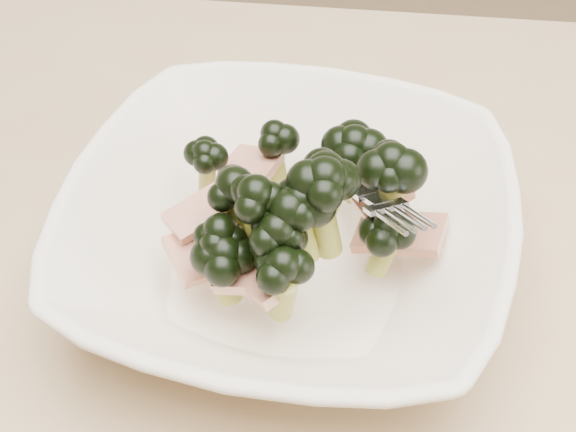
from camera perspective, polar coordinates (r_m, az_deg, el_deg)
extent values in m
cube|color=tan|center=(0.51, 4.77, -11.21)|extent=(1.20, 0.80, 0.04)
imported|color=white|center=(0.51, 0.00, -1.26)|extent=(0.31, 0.31, 0.07)
cylinder|color=olive|center=(0.47, -4.72, -2.65)|extent=(0.02, 0.01, 0.03)
ellipsoid|color=black|center=(0.45, -4.86, -1.07)|extent=(0.03, 0.03, 0.03)
cylinder|color=olive|center=(0.53, 4.60, 3.05)|extent=(0.02, 0.02, 0.04)
ellipsoid|color=black|center=(0.52, 4.76, 5.17)|extent=(0.04, 0.04, 0.03)
cylinder|color=olive|center=(0.53, -5.77, 2.70)|extent=(0.01, 0.01, 0.04)
ellipsoid|color=black|center=(0.52, -5.94, 4.50)|extent=(0.03, 0.03, 0.02)
cylinder|color=olive|center=(0.47, -4.44, -4.37)|extent=(0.02, 0.02, 0.04)
ellipsoid|color=black|center=(0.45, -4.59, -2.62)|extent=(0.04, 0.04, 0.03)
cylinder|color=olive|center=(0.46, 2.50, -0.26)|extent=(0.03, 0.02, 0.06)
ellipsoid|color=black|center=(0.44, 2.63, 2.76)|extent=(0.04, 0.04, 0.03)
cylinder|color=olive|center=(0.50, 7.03, 1.02)|extent=(0.03, 0.02, 0.06)
ellipsoid|color=black|center=(0.48, 7.37, 3.85)|extent=(0.04, 0.04, 0.03)
cylinder|color=olive|center=(0.55, -0.95, 4.11)|extent=(0.02, 0.02, 0.04)
ellipsoid|color=black|center=(0.54, -0.98, 5.87)|extent=(0.03, 0.03, 0.03)
cylinder|color=olive|center=(0.47, -3.67, 0.18)|extent=(0.02, 0.02, 0.03)
ellipsoid|color=black|center=(0.46, -3.80, 2.15)|extent=(0.04, 0.04, 0.03)
cylinder|color=olive|center=(0.46, -2.21, -0.81)|extent=(0.02, 0.02, 0.04)
ellipsoid|color=black|center=(0.44, -2.30, 1.60)|extent=(0.04, 0.04, 0.03)
cylinder|color=olive|center=(0.45, -0.77, -3.32)|extent=(0.02, 0.02, 0.05)
ellipsoid|color=black|center=(0.44, -0.80, -0.98)|extent=(0.03, 0.03, 0.03)
cylinder|color=olive|center=(0.46, 0.87, -1.06)|extent=(0.03, 0.02, 0.04)
ellipsoid|color=black|center=(0.44, 0.91, 1.20)|extent=(0.04, 0.04, 0.03)
cylinder|color=olive|center=(0.55, 4.60, 2.94)|extent=(0.02, 0.02, 0.03)
ellipsoid|color=black|center=(0.53, 4.72, 4.45)|extent=(0.03, 0.03, 0.02)
cylinder|color=olive|center=(0.46, -0.81, -3.40)|extent=(0.03, 0.02, 0.04)
ellipsoid|color=black|center=(0.44, -0.84, -1.29)|extent=(0.04, 0.04, 0.03)
cylinder|color=olive|center=(0.45, -0.34, -5.82)|extent=(0.02, 0.03, 0.05)
ellipsoid|color=black|center=(0.43, -0.36, -3.50)|extent=(0.04, 0.04, 0.03)
cylinder|color=olive|center=(0.46, 2.56, 0.46)|extent=(0.02, 0.02, 0.05)
ellipsoid|color=black|center=(0.44, 2.68, 3.17)|extent=(0.04, 0.04, 0.03)
cylinder|color=olive|center=(0.48, 6.85, -2.55)|extent=(0.02, 0.02, 0.03)
ellipsoid|color=black|center=(0.47, 7.05, -0.89)|extent=(0.03, 0.03, 0.03)
cube|color=maroon|center=(0.51, 7.95, -1.22)|extent=(0.06, 0.05, 0.02)
cube|color=maroon|center=(0.51, 6.33, 1.86)|extent=(0.05, 0.05, 0.02)
cube|color=maroon|center=(0.49, -5.79, 0.53)|extent=(0.05, 0.05, 0.02)
cube|color=maroon|center=(0.49, -5.68, -2.53)|extent=(0.06, 0.06, 0.02)
cube|color=maroon|center=(0.47, -3.08, -3.19)|extent=(0.03, 0.05, 0.01)
cube|color=maroon|center=(0.54, -2.58, 3.71)|extent=(0.04, 0.05, 0.02)
cube|color=maroon|center=(0.46, -2.41, -4.25)|extent=(0.05, 0.06, 0.03)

